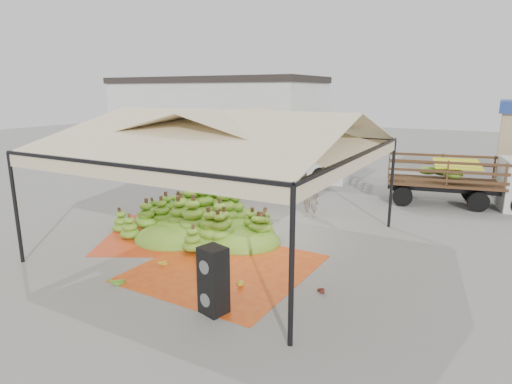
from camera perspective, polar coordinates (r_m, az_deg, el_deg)
The scene contains 17 objects.
ground at distance 13.24m, azimuth -3.96°, elevation -6.70°, with size 90.00×90.00×0.00m, color slate.
canopy_tent at distance 12.50m, azimuth -4.20°, elevation 7.66°, with size 8.10×8.10×4.00m.
building_white at distance 29.70m, azimuth -5.45°, elevation 9.79°, with size 14.30×6.30×5.40m.
tarp_left at distance 14.21m, azimuth -10.48°, elevation -5.46°, with size 4.33×4.13×0.01m, color red.
tarp_right at distance 11.41m, azimuth -4.07°, elevation -10.05°, with size 4.14×4.35×0.01m, color #CC5913.
banana_heap at distance 14.09m, azimuth -6.96°, elevation -2.72°, with size 6.12×5.03×1.31m, color #4C7819.
hand_yellow_a at distance 11.86m, azimuth -12.42°, elevation -8.94°, with size 0.43×0.35×0.20m, color gold.
hand_yellow_b at distance 10.38m, azimuth -2.61°, elevation -11.99°, with size 0.41×0.34×0.19m, color gold.
hand_red_a at distance 9.28m, azimuth -5.13°, elevation -15.34°, with size 0.37×0.31×0.17m, color maroon.
hand_red_b at distance 10.15m, azimuth 8.28°, elevation -12.80°, with size 0.38×0.31×0.17m, color #541613.
hand_green at distance 11.05m, azimuth -18.08°, elevation -10.94°, with size 0.50×0.41×0.23m, color #447819.
hanging_bunches at distance 11.24m, azimuth 5.80°, elevation 3.48°, with size 1.74×0.24×0.20m.
speaker_stack at distance 9.04m, azimuth -5.69°, elevation -11.65°, with size 0.62×0.58×1.44m.
banana_leaves at distance 16.80m, azimuth -8.17°, elevation -2.44°, with size 0.96×1.36×3.70m, color #276C1C, non-canonical shape.
vendor at distance 15.72m, azimuth 7.29°, elevation -0.52°, with size 0.58×0.38×1.59m, color gray.
truck_left at distance 22.52m, azimuth 4.30°, elevation 5.30°, with size 6.89×3.44×2.26m.
truck_right at distance 19.10m, azimuth 26.68°, elevation 1.94°, with size 6.06×3.08×1.98m.
Camera 1 is at (6.86, -10.38, 4.54)m, focal length 30.00 mm.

